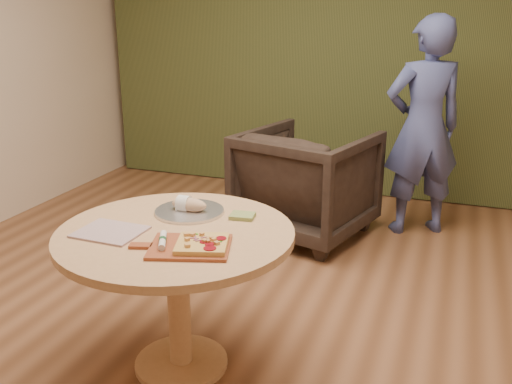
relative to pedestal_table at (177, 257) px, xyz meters
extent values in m
cube|color=brown|center=(0.11, 0.28, -0.62)|extent=(5.00, 6.00, 0.02)
cube|color=beige|center=(0.11, 3.29, 0.79)|extent=(5.00, 0.02, 2.80)
cube|color=#343C1B|center=(0.11, 3.18, 0.79)|extent=(4.80, 0.14, 2.78)
cylinder|color=tan|center=(0.00, 0.00, -0.59)|extent=(0.47, 0.47, 0.03)
cylinder|color=tan|center=(0.00, 0.00, -0.25)|extent=(0.11, 0.11, 0.68)
cylinder|color=tan|center=(0.00, 0.00, 0.12)|extent=(1.14, 1.14, 0.04)
cube|color=#964526|center=(0.16, -0.17, 0.15)|extent=(0.42, 0.37, 0.01)
cube|color=#964526|center=(-0.05, -0.23, 0.15)|extent=(0.11, 0.08, 0.01)
cube|color=#D8AD54|center=(0.22, -0.16, 0.17)|extent=(0.28, 0.28, 0.02)
cylinder|color=maroon|center=(0.23, -0.16, 0.18)|extent=(0.04, 0.04, 0.00)
cylinder|color=maroon|center=(0.28, -0.21, 0.18)|extent=(0.05, 0.05, 0.00)
cylinder|color=maroon|center=(0.26, -0.18, 0.18)|extent=(0.04, 0.04, 0.00)
cylinder|color=maroon|center=(0.28, -0.10, 0.18)|extent=(0.05, 0.05, 0.00)
cube|color=#D89951|center=(0.18, -0.23, 0.18)|extent=(0.03, 0.03, 0.01)
cube|color=#D89951|center=(0.29, -0.16, 0.18)|extent=(0.03, 0.03, 0.01)
cube|color=#D89951|center=(0.24, -0.12, 0.18)|extent=(0.02, 0.02, 0.01)
cube|color=#D89951|center=(0.15, -0.11, 0.18)|extent=(0.03, 0.03, 0.01)
cube|color=#D89951|center=(0.25, -0.16, 0.18)|extent=(0.02, 0.02, 0.01)
cube|color=#D89951|center=(0.19, -0.10, 0.18)|extent=(0.02, 0.02, 0.01)
cube|color=#D89951|center=(0.26, -0.13, 0.18)|extent=(0.03, 0.03, 0.01)
cube|color=#D89951|center=(0.12, -0.12, 0.18)|extent=(0.03, 0.03, 0.01)
cube|color=#D89951|center=(0.15, -0.17, 0.18)|extent=(0.02, 0.02, 0.01)
cube|color=#D89951|center=(0.24, -0.14, 0.18)|extent=(0.02, 0.02, 0.01)
cube|color=#D89951|center=(0.23, -0.16, 0.18)|extent=(0.03, 0.03, 0.01)
cube|color=#287516|center=(0.24, -0.16, 0.18)|extent=(0.01, 0.01, 0.00)
cube|color=#287516|center=(0.16, -0.09, 0.18)|extent=(0.01, 0.01, 0.00)
cube|color=#287516|center=(0.29, -0.13, 0.18)|extent=(0.01, 0.01, 0.00)
cube|color=#287516|center=(0.27, -0.09, 0.18)|extent=(0.01, 0.01, 0.00)
cube|color=#287516|center=(0.12, -0.12, 0.18)|extent=(0.01, 0.01, 0.00)
cube|color=#287516|center=(0.22, -0.13, 0.18)|extent=(0.01, 0.01, 0.00)
cube|color=#8D476C|center=(0.18, -0.15, 0.18)|extent=(0.02, 0.03, 0.00)
cube|color=#8D476C|center=(0.21, -0.12, 0.18)|extent=(0.03, 0.02, 0.00)
cube|color=#8D476C|center=(0.17, -0.13, 0.18)|extent=(0.02, 0.03, 0.00)
cube|color=#8D476C|center=(0.20, -0.16, 0.18)|extent=(0.02, 0.03, 0.00)
cube|color=#8D476C|center=(0.15, -0.15, 0.18)|extent=(0.03, 0.02, 0.00)
cylinder|color=silver|center=(0.04, -0.19, 0.17)|extent=(0.10, 0.17, 0.03)
cylinder|color=#194C26|center=(0.04, -0.19, 0.17)|extent=(0.04, 0.04, 0.03)
cube|color=silver|center=(0.00, -0.10, 0.17)|extent=(0.03, 0.04, 0.00)
cube|color=beige|center=(-0.27, -0.13, 0.15)|extent=(0.31, 0.26, 0.01)
cylinder|color=silver|center=(-0.04, 0.24, 0.14)|extent=(0.35, 0.35, 0.01)
cylinder|color=silver|center=(-0.04, 0.24, 0.15)|extent=(0.36, 0.36, 0.02)
ellipsoid|color=tan|center=(-0.04, 0.24, 0.18)|extent=(0.19, 0.08, 0.07)
cylinder|color=silver|center=(-0.07, 0.24, 0.18)|extent=(0.06, 0.09, 0.09)
cube|color=#5C6F32|center=(0.24, 0.27, 0.15)|extent=(0.13, 0.11, 0.02)
imported|color=black|center=(0.13, 1.94, -0.14)|extent=(1.11, 1.07, 0.94)
imported|color=#444E88|center=(0.95, 2.32, 0.25)|extent=(0.75, 0.66, 1.71)
camera|label=1|loc=(1.22, -2.23, 1.16)|focal=40.00mm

